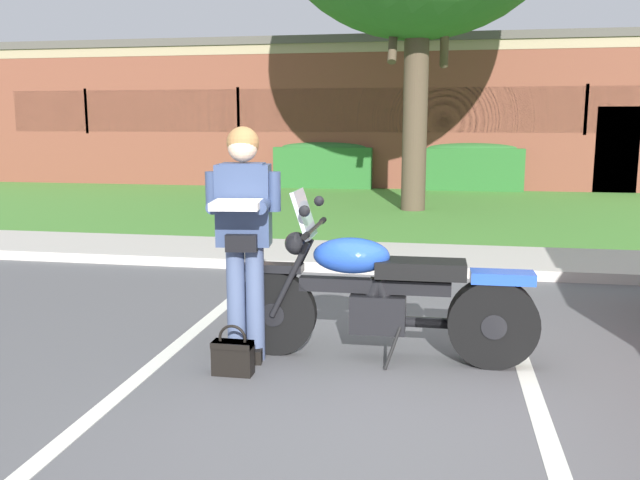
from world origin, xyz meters
TOP-DOWN VIEW (x-y plane):
  - ground_plane at (0.00, 0.00)m, footprint 140.00×140.00m
  - curb_strip at (0.00, 3.57)m, footprint 60.00×0.20m
  - concrete_walk at (0.00, 4.42)m, footprint 60.00×1.50m
  - grass_lawn at (0.00, 9.17)m, footprint 60.00×8.00m
  - stall_stripe_0 at (-1.90, 0.20)m, footprint 0.13×4.40m
  - stall_stripe_1 at (0.73, 0.20)m, footprint 0.13×4.40m
  - motorcycle at (-0.22, 0.70)m, footprint 2.24×0.82m
  - rider_person at (-1.28, 0.52)m, footprint 0.53×0.61m
  - handbag at (-1.28, 0.22)m, footprint 0.28×0.13m
  - hedge_left at (-2.92, 13.20)m, footprint 2.54×0.90m
  - hedge_center_left at (0.81, 13.20)m, footprint 2.51×0.90m
  - brick_building at (-0.87, 18.54)m, footprint 25.58×11.15m

SIDE VIEW (x-z plane):
  - ground_plane at x=0.00m, z-range 0.00..0.00m
  - stall_stripe_0 at x=-1.90m, z-range 0.00..0.01m
  - stall_stripe_1 at x=0.73m, z-range 0.00..0.01m
  - grass_lawn at x=0.00m, z-range 0.00..0.06m
  - concrete_walk at x=0.00m, z-range 0.00..0.08m
  - curb_strip at x=0.00m, z-range 0.00..0.12m
  - handbag at x=-1.28m, z-range -0.04..0.32m
  - motorcycle at x=-0.22m, z-range -0.14..1.12m
  - hedge_left at x=-2.92m, z-range 0.03..1.27m
  - hedge_center_left at x=0.81m, z-range 0.03..1.27m
  - rider_person at x=-1.28m, z-range 0.15..1.86m
  - brick_building at x=-0.87m, z-range 0.00..3.89m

